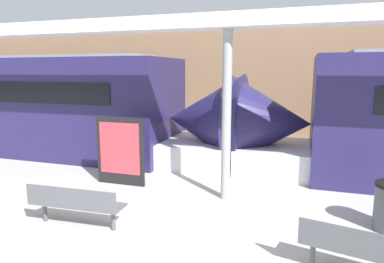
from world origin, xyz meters
name	(u,v)px	position (x,y,z in m)	size (l,w,h in m)	color
ground_plane	(106,259)	(0.00, 0.00, 0.00)	(60.00, 60.00, 0.00)	#B2AFA8
station_wall	(235,76)	(0.00, 9.72, 2.50)	(56.00, 0.20, 5.00)	#937051
train_right	(1,105)	(-7.67, 5.54, 1.53)	(17.30, 2.93, 3.20)	#231E4C
bench_near	(75,202)	(-1.06, 0.75, 0.46)	(1.74, 0.52, 0.76)	#4C4F54
bench_far	(367,250)	(3.51, 0.54, 0.46)	(1.73, 0.80, 0.76)	#4C4F54
poster_board	(120,151)	(-1.47, 3.06, 0.82)	(1.23, 0.07, 1.63)	black
support_column_near	(226,117)	(1.13, 2.93, 1.77)	(0.20, 0.20, 3.55)	gray
canopy_beam	(228,21)	(1.13, 2.93, 3.69)	(28.00, 0.60, 0.28)	silver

